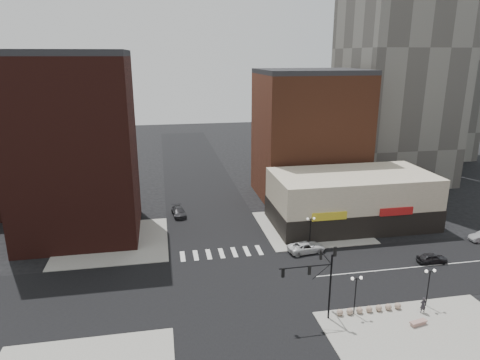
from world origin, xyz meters
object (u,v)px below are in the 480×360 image
object	(u,v)px
dark_sedan_east	(432,258)
street_lamp_ne	(311,224)
street_lamp_se_b	(429,278)
pedestrian	(423,305)
dark_sedan_north	(179,212)
stone_bench	(418,323)
traffic_signal	(320,273)
street_lamp_se_a	(356,286)
white_suv	(306,247)

from	to	relation	value
dark_sedan_east	street_lamp_ne	bearing A→B (deg)	64.78
street_lamp_se_b	pedestrian	size ratio (longest dim) A/B	2.44
dark_sedan_north	pedestrian	size ratio (longest dim) A/B	2.78
stone_bench	traffic_signal	bearing A→B (deg)	150.03
street_lamp_se_a	dark_sedan_north	xyz separation A→B (m)	(-15.96, 30.96, -2.60)
dark_sedan_north	pedestrian	xyz separation A→B (m)	(22.86, -32.03, 0.29)
traffic_signal	pedestrian	bearing A→B (deg)	-6.60
street_lamp_se_a	dark_sedan_north	size ratio (longest dim) A/B	0.88
street_lamp_se_b	street_lamp_se_a	bearing A→B (deg)	180.00
traffic_signal	street_lamp_se_a	world-z (taller)	traffic_signal
traffic_signal	stone_bench	xyz separation A→B (m)	(9.08, -3.04, -4.62)
street_lamp_se_b	white_suv	world-z (taller)	street_lamp_se_b
street_lamp_ne	white_suv	bearing A→B (deg)	-123.49
street_lamp_se_b	street_lamp_ne	distance (m)	17.46
street_lamp_se_a	stone_bench	size ratio (longest dim) A/B	2.24
stone_bench	street_lamp_se_a	bearing A→B (deg)	140.15
dark_sedan_east	white_suv	bearing A→B (deg)	71.35
pedestrian	dark_sedan_north	bearing A→B (deg)	-50.22
white_suv	dark_sedan_east	xyz separation A→B (m)	(14.53, -5.81, -0.06)
white_suv	street_lamp_se_a	bearing A→B (deg)	172.39
street_lamp_ne	stone_bench	distance (m)	19.58
traffic_signal	pedestrian	xyz separation A→B (m)	(10.66, -1.23, -3.99)
pedestrian	traffic_signal	bearing A→B (deg)	-2.33
street_lamp_ne	dark_sedan_north	xyz separation A→B (m)	(-16.96, 14.96, -2.60)
traffic_signal	street_lamp_ne	size ratio (longest dim) A/B	1.87
traffic_signal	street_lamp_se_a	distance (m)	4.12
white_suv	dark_sedan_east	size ratio (longest dim) A/B	1.34
white_suv	dark_sedan_north	distance (m)	22.93
dark_sedan_east	pedestrian	size ratio (longest dim) A/B	2.19
white_suv	street_lamp_se_b	bearing A→B (deg)	-158.71
white_suv	dark_sedan_north	xyz separation A→B (m)	(-15.96, 16.46, -0.01)
street_lamp_ne	pedestrian	bearing A→B (deg)	-70.93
street_lamp_se_a	street_lamp_ne	world-z (taller)	same
traffic_signal	stone_bench	bearing A→B (deg)	-18.54
street_lamp_se_a	street_lamp_se_b	size ratio (longest dim) A/B	1.00
dark_sedan_north	pedestrian	world-z (taller)	pedestrian
street_lamp_se_a	dark_sedan_east	xyz separation A→B (m)	(14.54, 8.69, -2.65)
dark_sedan_north	stone_bench	size ratio (longest dim) A/B	2.55
street_lamp_se_a	stone_bench	distance (m)	6.72
street_lamp_se_a	white_suv	size ratio (longest dim) A/B	0.83
street_lamp_ne	stone_bench	xyz separation A→B (m)	(4.31, -18.88, -2.95)
pedestrian	stone_bench	size ratio (longest dim) A/B	0.92
traffic_signal	dark_sedan_east	xyz separation A→B (m)	(18.30, 8.52, -4.32)
street_lamp_se_b	pedestrian	bearing A→B (deg)	-135.96
dark_sedan_east	pedestrian	world-z (taller)	pedestrian
street_lamp_se_b	street_lamp_ne	world-z (taller)	same
street_lamp_ne	white_suv	distance (m)	3.16
street_lamp_ne	white_suv	size ratio (longest dim) A/B	0.83
white_suv	dark_sedan_north	world-z (taller)	white_suv
white_suv	pedestrian	bearing A→B (deg)	-163.70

